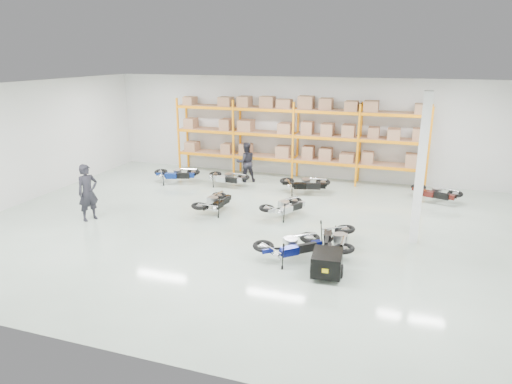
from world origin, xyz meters
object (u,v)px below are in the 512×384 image
(trailer, at_px, (327,263))
(moto_back_c, at_px, (305,181))
(person_left, at_px, (88,192))
(moto_silver_left, at_px, (285,203))
(moto_black_far_left, at_px, (214,199))
(person_back, at_px, (246,162))
(moto_blue_centre, at_px, (291,242))
(moto_back_a, at_px, (176,171))
(moto_back_b, at_px, (227,175))
(moto_back_d, at_px, (435,189))
(moto_touring_right, at_px, (337,235))

(trailer, distance_m, moto_back_c, 7.23)
(person_left, bearing_deg, trailer, -74.69)
(trailer, bearing_deg, moto_silver_left, 114.42)
(moto_black_far_left, distance_m, moto_back_c, 4.16)
(moto_back_c, bearing_deg, person_back, 60.31)
(moto_black_far_left, bearing_deg, moto_blue_centre, 148.36)
(moto_black_far_left, relative_size, moto_back_c, 0.93)
(moto_back_a, distance_m, person_left, 5.15)
(trailer, bearing_deg, moto_back_b, 124.46)
(trailer, relative_size, person_left, 0.81)
(moto_back_a, bearing_deg, moto_back_d, -103.70)
(moto_silver_left, relative_size, moto_back_b, 0.99)
(moto_silver_left, relative_size, person_left, 0.82)
(moto_back_d, distance_m, person_left, 12.69)
(trailer, bearing_deg, moto_touring_right, 85.69)
(moto_blue_centre, relative_size, moto_silver_left, 1.09)
(moto_touring_right, relative_size, moto_back_a, 1.00)
(moto_back_d, relative_size, person_back, 0.95)
(moto_back_a, height_order, person_left, person_left)
(moto_back_b, relative_size, person_back, 0.92)
(moto_back_a, height_order, moto_back_c, moto_back_c)
(moto_black_far_left, bearing_deg, moto_back_d, -145.69)
(moto_blue_centre, distance_m, person_back, 8.17)
(trailer, bearing_deg, person_back, 118.27)
(moto_back_a, relative_size, moto_back_c, 0.98)
(moto_back_a, bearing_deg, moto_blue_centre, -149.15)
(moto_blue_centre, height_order, moto_back_c, moto_back_c)
(person_left, bearing_deg, moto_black_far_left, -35.58)
(moto_blue_centre, bearing_deg, person_left, 40.86)
(moto_blue_centre, distance_m, person_left, 7.39)
(moto_silver_left, relative_size, person_back, 0.91)
(person_back, bearing_deg, moto_back_b, 30.94)
(moto_black_far_left, bearing_deg, trailer, 150.09)
(moto_touring_right, distance_m, person_back, 8.05)
(moto_back_a, xyz_separation_m, moto_back_b, (2.31, 0.23, -0.03))
(person_back, bearing_deg, moto_black_far_left, 63.19)
(moto_back_d, height_order, person_left, person_left)
(person_left, bearing_deg, moto_back_c, -23.95)
(trailer, height_order, moto_back_a, moto_back_a)
(trailer, xyz_separation_m, person_left, (-8.46, 1.58, 0.59))
(moto_black_far_left, bearing_deg, moto_touring_right, 164.42)
(moto_back_c, xyz_separation_m, person_left, (-6.31, -5.33, 0.44))
(moto_back_d, xyz_separation_m, person_left, (-11.28, -5.81, 0.47))
(moto_blue_centre, bearing_deg, moto_black_far_left, 8.37)
(moto_black_far_left, distance_m, person_left, 4.30)
(moto_blue_centre, bearing_deg, trailer, -163.88)
(moto_black_far_left, distance_m, moto_back_a, 4.39)
(trailer, relative_size, moto_back_d, 0.94)
(moto_touring_right, relative_size, trailer, 1.10)
(moto_black_far_left, xyz_separation_m, moto_back_d, (7.52, 3.76, 0.01))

